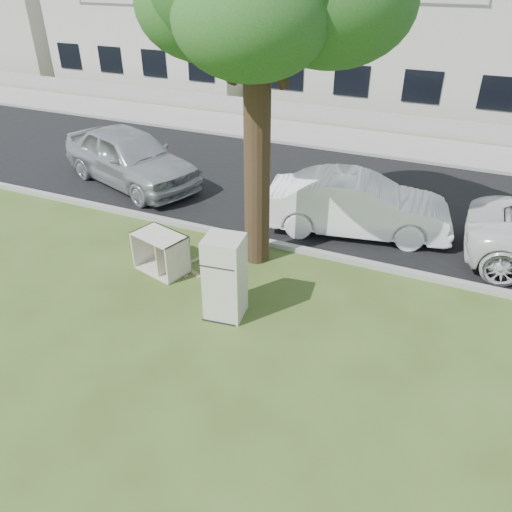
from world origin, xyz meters
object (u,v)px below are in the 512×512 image
at_px(car_center, 358,205).
at_px(car_left, 130,157).
at_px(cabinet, 161,252).
at_px(fridge, 225,278).

distance_m(car_center, car_left, 6.89).
height_order(cabinet, car_left, car_left).
relative_size(cabinet, car_center, 0.25).
distance_m(fridge, car_left, 7.16).
xyz_separation_m(fridge, car_left, (-5.46, 4.63, -0.01)).
bearing_deg(cabinet, car_center, 60.53).
bearing_deg(fridge, cabinet, 149.32).
xyz_separation_m(fridge, cabinet, (-1.97, 0.85, -0.39)).
distance_m(cabinet, car_left, 5.17).
distance_m(cabinet, car_center, 4.82).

